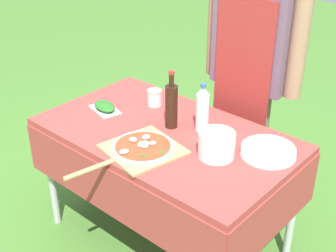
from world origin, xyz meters
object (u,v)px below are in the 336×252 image
(prep_table, at_px, (166,145))
(water_bottle, at_px, (202,109))
(mixing_tub, at_px, (217,145))
(sauce_jar, at_px, (154,99))
(plate_stack, at_px, (268,151))
(oil_bottle, at_px, (171,105))
(person_cook, at_px, (252,61))
(herb_container, at_px, (105,107))
(pizza_on_peel, at_px, (141,149))

(prep_table, height_order, water_bottle, water_bottle)
(water_bottle, xyz_separation_m, mixing_tub, (0.21, -0.16, -0.06))
(prep_table, relative_size, sauce_jar, 14.71)
(plate_stack, bearing_deg, oil_bottle, -170.05)
(sauce_jar, bearing_deg, oil_bottle, -28.38)
(water_bottle, distance_m, mixing_tub, 0.27)
(water_bottle, xyz_separation_m, sauce_jar, (-0.38, 0.05, -0.08))
(person_cook, height_order, oil_bottle, person_cook)
(herb_container, bearing_deg, sauce_jar, 54.86)
(mixing_tub, bearing_deg, sauce_jar, 160.46)
(pizza_on_peel, xyz_separation_m, herb_container, (-0.46, 0.18, 0.01))
(pizza_on_peel, distance_m, herb_container, 0.50)
(mixing_tub, bearing_deg, oil_bottle, 167.25)
(plate_stack, bearing_deg, water_bottle, -177.98)
(pizza_on_peel, height_order, plate_stack, pizza_on_peel)
(person_cook, relative_size, mixing_tub, 9.46)
(sauce_jar, bearing_deg, plate_stack, -2.84)
(person_cook, relative_size, plate_stack, 6.21)
(pizza_on_peel, bearing_deg, herb_container, 170.28)
(pizza_on_peel, relative_size, oil_bottle, 1.94)
(pizza_on_peel, relative_size, mixing_tub, 3.49)
(pizza_on_peel, height_order, herb_container, pizza_on_peel)
(herb_container, height_order, mixing_tub, mixing_tub)
(pizza_on_peel, xyz_separation_m, oil_bottle, (-0.05, 0.29, 0.11))
(herb_container, height_order, sauce_jar, sauce_jar)
(mixing_tub, bearing_deg, person_cook, 109.42)
(mixing_tub, bearing_deg, plate_stack, 43.83)
(pizza_on_peel, bearing_deg, prep_table, 110.94)
(pizza_on_peel, distance_m, sauce_jar, 0.51)
(prep_table, height_order, pizza_on_peel, pizza_on_peel)
(prep_table, bearing_deg, oil_bottle, 104.56)
(mixing_tub, relative_size, sauce_jar, 1.90)
(pizza_on_peel, distance_m, mixing_tub, 0.37)
(prep_table, bearing_deg, plate_stack, 16.88)
(person_cook, relative_size, sauce_jar, 17.98)
(prep_table, xyz_separation_m, plate_stack, (0.51, 0.16, 0.10))
(person_cook, height_order, plate_stack, person_cook)
(person_cook, xyz_separation_m, pizza_on_peel, (-0.08, -0.83, -0.23))
(pizza_on_peel, height_order, sauce_jar, sauce_jar)
(person_cook, bearing_deg, pizza_on_peel, 83.84)
(pizza_on_peel, xyz_separation_m, water_bottle, (0.09, 0.37, 0.11))
(oil_bottle, bearing_deg, plate_stack, 9.95)
(water_bottle, bearing_deg, herb_container, -161.58)
(prep_table, relative_size, plate_stack, 5.08)
(water_bottle, bearing_deg, oil_bottle, -150.80)
(person_cook, distance_m, mixing_tub, 0.69)
(person_cook, relative_size, water_bottle, 6.32)
(pizza_on_peel, bearing_deg, plate_stack, 50.23)
(plate_stack, distance_m, sauce_jar, 0.77)
(prep_table, xyz_separation_m, sauce_jar, (-0.26, 0.19, 0.12))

